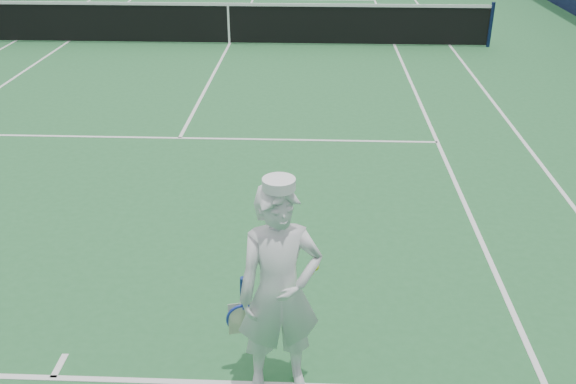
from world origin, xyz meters
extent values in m
plane|color=#286A37|center=(0.00, 0.00, 0.00)|extent=(80.00, 80.00, 0.00)
cube|color=white|center=(0.00, -11.88, 0.00)|extent=(11.03, 0.06, 0.01)
cube|color=white|center=(-5.49, 0.00, 0.00)|extent=(0.06, 23.83, 0.01)
cube|color=white|center=(5.49, 0.00, 0.00)|extent=(0.06, 23.83, 0.01)
cube|color=white|center=(-4.12, 0.00, 0.00)|extent=(0.06, 23.77, 0.01)
cube|color=white|center=(4.12, 0.00, 0.00)|extent=(0.06, 23.77, 0.01)
cube|color=white|center=(0.00, -6.40, 0.00)|extent=(8.23, 0.06, 0.01)
cube|color=white|center=(0.00, 0.00, 0.00)|extent=(0.06, 12.80, 0.01)
cube|color=white|center=(0.00, -11.73, 0.00)|extent=(0.06, 0.30, 0.01)
cylinder|color=#141E4C|center=(6.40, 0.00, 0.54)|extent=(0.09, 0.09, 1.07)
cube|color=black|center=(0.00, 0.00, 0.50)|extent=(12.79, 0.02, 0.92)
cube|color=white|center=(0.00, 0.00, 0.97)|extent=(12.79, 0.04, 0.07)
cube|color=white|center=(0.00, 0.00, 0.47)|extent=(0.05, 0.03, 0.94)
imported|color=white|center=(1.92, -11.85, 0.91)|extent=(0.75, 0.58, 1.82)
cylinder|color=white|center=(1.92, -11.85, 1.84)|extent=(0.24, 0.24, 0.08)
cube|color=white|center=(1.89, -11.72, 1.81)|extent=(0.20, 0.14, 0.02)
cylinder|color=navy|center=(1.62, -11.84, 0.94)|extent=(0.05, 0.10, 0.22)
cube|color=#1E31A3|center=(1.62, -11.78, 0.76)|extent=(0.03, 0.02, 0.14)
torus|color=#1E31A3|center=(1.60, -11.72, 0.56)|extent=(0.31, 0.17, 0.29)
cube|color=beige|center=(1.60, -11.72, 0.56)|extent=(0.21, 0.06, 0.30)
sphere|color=#DAEA1A|center=(2.15, -11.69, 1.00)|extent=(0.07, 0.07, 0.07)
sphere|color=#DAEA1A|center=(2.18, -11.66, 1.03)|extent=(0.07, 0.07, 0.07)
camera|label=1|loc=(2.16, -15.93, 3.80)|focal=40.00mm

